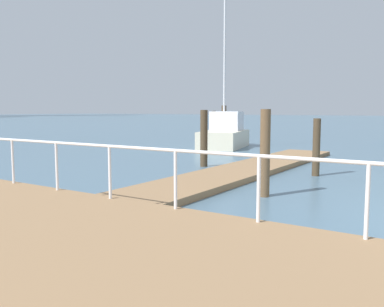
% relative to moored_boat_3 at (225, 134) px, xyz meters
% --- Properties ---
extents(floating_dock, '(14.46, 2.00, 0.18)m').
position_rel_moored_boat_3_xyz_m(floating_dock, '(-8.09, -5.17, -0.69)').
color(floating_dock, '#93704C').
rests_on(floating_dock, ground_plane).
extents(dock_piling_0, '(0.28, 0.28, 2.16)m').
position_rel_moored_boat_3_xyz_m(dock_piling_0, '(-7.47, -3.16, 0.30)').
color(dock_piling_0, '#473826').
rests_on(dock_piling_0, ground_plane).
extents(dock_piling_1, '(0.24, 0.24, 1.88)m').
position_rel_moored_boat_3_xyz_m(dock_piling_1, '(-7.41, -7.42, 0.16)').
color(dock_piling_1, '#473826').
rests_on(dock_piling_1, ground_plane).
extents(dock_piling_2, '(0.30, 0.30, 2.41)m').
position_rel_moored_boat_3_xyz_m(dock_piling_2, '(1.23, 0.73, 0.42)').
color(dock_piling_2, '#473826').
rests_on(dock_piling_2, ground_plane).
extents(dock_piling_3, '(0.25, 0.25, 2.09)m').
position_rel_moored_boat_3_xyz_m(dock_piling_3, '(-0.05, 0.71, 0.26)').
color(dock_piling_3, '#473826').
rests_on(dock_piling_3, ground_plane).
extents(dock_piling_4, '(0.25, 0.25, 2.18)m').
position_rel_moored_boat_3_xyz_m(dock_piling_4, '(-11.35, -7.30, 0.31)').
color(dock_piling_4, brown).
rests_on(dock_piling_4, ground_plane).
extents(moored_boat_3, '(4.51, 3.00, 8.29)m').
position_rel_moored_boat_3_xyz_m(moored_boat_3, '(0.00, 0.00, 0.00)').
color(moored_boat_3, beige).
rests_on(moored_boat_3, ground_plane).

